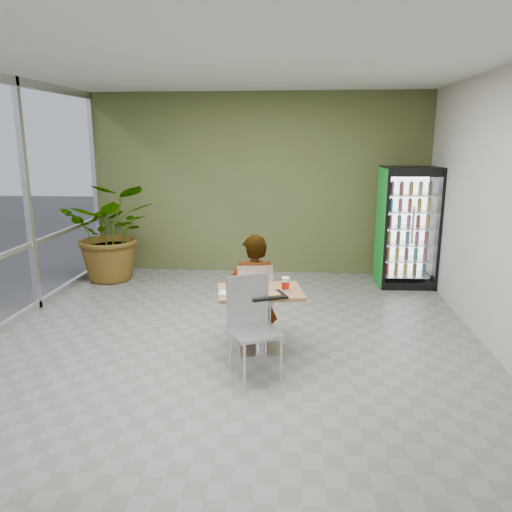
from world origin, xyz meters
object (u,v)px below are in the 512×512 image
object	(u,v)px
dining_table	(260,308)
cafeteria_tray	(267,296)
soda_cup	(286,285)
chair_near	(252,318)
seated_woman	(254,298)
potted_plant	(112,232)
beverage_fridge	(407,227)
chair_far	(255,295)

from	to	relation	value
dining_table	cafeteria_tray	xyz separation A→B (m)	(0.09, -0.23, 0.23)
soda_cup	dining_table	bearing A→B (deg)	178.90
chair_near	seated_woman	world-z (taller)	seated_woman
chair_near	potted_plant	xyz separation A→B (m)	(-2.74, 3.34, 0.23)
dining_table	chair_near	bearing A→B (deg)	-94.93
seated_woman	cafeteria_tray	distance (m)	0.77
dining_table	potted_plant	world-z (taller)	potted_plant
dining_table	soda_cup	bearing A→B (deg)	-1.10
beverage_fridge	potted_plant	bearing A→B (deg)	178.08
potted_plant	beverage_fridge	bearing A→B (deg)	1.33
chair_far	potted_plant	xyz separation A→B (m)	(-2.68, 2.40, 0.29)
seated_woman	chair_near	bearing A→B (deg)	85.71
seated_woman	cafeteria_tray	bearing A→B (deg)	98.00
chair_near	potted_plant	distance (m)	4.32
dining_table	beverage_fridge	bearing A→B (deg)	53.40
potted_plant	dining_table	bearing A→B (deg)	-45.46
dining_table	beverage_fridge	size ratio (longest dim) A/B	0.53
chair_near	potted_plant	size ratio (longest dim) A/B	0.62
cafeteria_tray	potted_plant	distance (m)	4.19
chair_near	seated_woman	distance (m)	0.99
dining_table	seated_woman	size ratio (longest dim) A/B	0.65
chair_near	soda_cup	xyz separation A→B (m)	(0.33, 0.51, 0.21)
chair_far	cafeteria_tray	bearing A→B (deg)	97.99
chair_far	cafeteria_tray	distance (m)	0.71
seated_woman	chair_far	bearing A→B (deg)	98.21
chair_near	cafeteria_tray	xyz separation A→B (m)	(0.14, 0.28, 0.15)
potted_plant	chair_far	bearing A→B (deg)	-41.86
seated_woman	potted_plant	distance (m)	3.57
chair_far	cafeteria_tray	xyz separation A→B (m)	(0.19, -0.65, 0.21)
potted_plant	cafeteria_tray	bearing A→B (deg)	-46.74
chair_near	soda_cup	size ratio (longest dim) A/B	6.67
soda_cup	beverage_fridge	size ratio (longest dim) A/B	0.08
beverage_fridge	potted_plant	size ratio (longest dim) A/B	1.16
cafeteria_tray	potted_plant	bearing A→B (deg)	133.26
potted_plant	seated_woman	bearing A→B (deg)	-41.43
soda_cup	beverage_fridge	distance (m)	3.51
seated_woman	beverage_fridge	bearing A→B (deg)	-141.29
dining_table	chair_near	xyz separation A→B (m)	(-0.04, -0.51, 0.08)
cafeteria_tray	dining_table	bearing A→B (deg)	111.90
chair_near	beverage_fridge	size ratio (longest dim) A/B	0.53
dining_table	potted_plant	xyz separation A→B (m)	(-2.78, 2.83, 0.31)
chair_far	potted_plant	distance (m)	3.61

